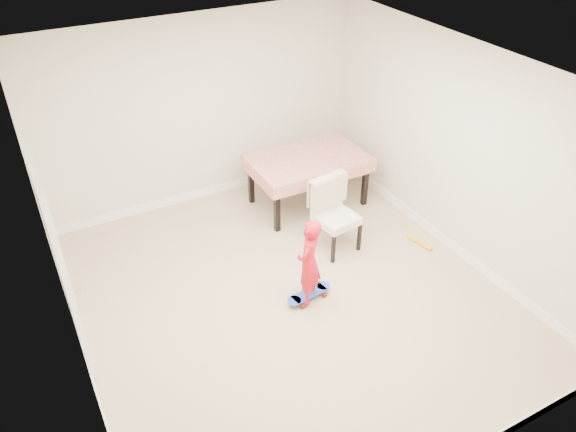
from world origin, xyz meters
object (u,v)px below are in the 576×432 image
skateboard (309,295)px  child (309,265)px  dining_table (308,181)px  dining_chair (336,216)px

skateboard → child: child is taller
dining_table → skateboard: bearing=-119.3°
skateboard → dining_chair: bearing=32.3°
dining_chair → child: bearing=-146.6°
dining_table → child: bearing=-119.6°
skateboard → child: size_ratio=0.55×
dining_chair → skateboard: bearing=-146.9°
dining_chair → skateboard: size_ratio=1.67×
dining_table → skateboard: size_ratio=2.74×
dining_table → child: (-1.02, -1.79, 0.15)m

